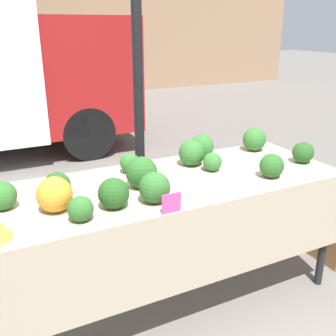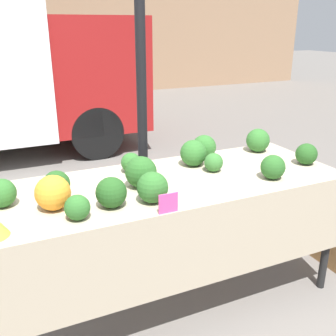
% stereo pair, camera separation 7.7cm
% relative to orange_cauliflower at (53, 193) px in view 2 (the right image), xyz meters
% --- Properties ---
extents(ground_plane, '(40.00, 40.00, 0.00)m').
position_rel_orange_cauliflower_xyz_m(ground_plane, '(0.66, 0.10, -0.90)').
color(ground_plane, slate).
extents(tent_pole, '(0.07, 0.07, 2.21)m').
position_rel_orange_cauliflower_xyz_m(tent_pole, '(0.74, 0.72, 0.20)').
color(tent_pole, black).
rests_on(tent_pole, ground_plane).
extents(market_table, '(2.09, 0.77, 0.82)m').
position_rel_orange_cauliflower_xyz_m(market_table, '(0.66, 0.04, -0.19)').
color(market_table, tan).
rests_on(market_table, ground_plane).
extents(orange_cauliflower, '(0.17, 0.17, 0.17)m').
position_rel_orange_cauliflower_xyz_m(orange_cauliflower, '(0.00, 0.00, 0.00)').
color(orange_cauliflower, orange).
rests_on(orange_cauliflower, market_table).
extents(broccoli_head_0, '(0.12, 0.12, 0.12)m').
position_rel_orange_cauliflower_xyz_m(broccoli_head_0, '(0.52, 0.33, -0.03)').
color(broccoli_head_0, '#2D6628').
rests_on(broccoli_head_0, market_table).
extents(broccoli_head_1, '(0.12, 0.12, 0.12)m').
position_rel_orange_cauliflower_xyz_m(broccoli_head_1, '(0.98, 0.13, -0.03)').
color(broccoli_head_1, '#336B2D').
rests_on(broccoli_head_1, market_table).
extents(broccoli_head_2, '(0.14, 0.14, 0.14)m').
position_rel_orange_cauliflower_xyz_m(broccoli_head_2, '(1.23, -0.12, -0.01)').
color(broccoli_head_2, '#285B23').
rests_on(broccoli_head_2, market_table).
extents(broccoli_head_3, '(0.16, 0.16, 0.16)m').
position_rel_orange_cauliflower_xyz_m(broccoli_head_3, '(1.05, 0.37, -0.01)').
color(broccoli_head_3, '#2D6628').
rests_on(broccoli_head_3, market_table).
extents(broccoli_head_4, '(0.17, 0.17, 0.17)m').
position_rel_orange_cauliflower_xyz_m(broccoli_head_4, '(1.48, 0.35, -0.00)').
color(broccoli_head_4, '#2D6628').
rests_on(broccoli_head_4, market_table).
extents(broccoli_head_5, '(0.17, 0.17, 0.17)m').
position_rel_orange_cauliflower_xyz_m(broccoli_head_5, '(0.92, 0.28, -0.00)').
color(broccoli_head_5, '#2D6628').
rests_on(broccoli_head_5, market_table).
extents(broccoli_head_6, '(0.14, 0.14, 0.14)m').
position_rel_orange_cauliflower_xyz_m(broccoli_head_6, '(-0.23, 0.14, -0.01)').
color(broccoli_head_6, '#2D6628').
rests_on(broccoli_head_6, market_table).
extents(broccoli_head_7, '(0.18, 0.18, 0.18)m').
position_rel_orange_cauliflower_xyz_m(broccoli_head_7, '(0.49, 0.08, 0.00)').
color(broccoli_head_7, '#285B23').
rests_on(broccoli_head_7, market_table).
extents(broccoli_head_8, '(0.14, 0.14, 0.14)m').
position_rel_orange_cauliflower_xyz_m(broccoli_head_8, '(1.60, -0.00, -0.02)').
color(broccoli_head_8, '#23511E').
rests_on(broccoli_head_8, market_table).
extents(broccoli_head_9, '(0.14, 0.14, 0.14)m').
position_rel_orange_cauliflower_xyz_m(broccoli_head_9, '(0.04, 0.15, -0.02)').
color(broccoli_head_9, '#23511E').
rests_on(broccoli_head_9, market_table).
extents(broccoli_head_10, '(0.12, 0.12, 0.12)m').
position_rel_orange_cauliflower_xyz_m(broccoli_head_10, '(0.08, -0.16, -0.03)').
color(broccoli_head_10, '#2D6628').
rests_on(broccoli_head_10, market_table).
extents(broccoli_head_11, '(0.16, 0.16, 0.16)m').
position_rel_orange_cauliflower_xyz_m(broccoli_head_11, '(0.47, -0.12, -0.01)').
color(broccoli_head_11, '#2D6628').
rests_on(broccoli_head_11, market_table).
extents(broccoli_head_12, '(0.16, 0.16, 0.16)m').
position_rel_orange_cauliflower_xyz_m(broccoli_head_12, '(0.27, -0.09, -0.01)').
color(broccoli_head_12, '#23511E').
rests_on(broccoli_head_12, market_table).
extents(price_sign, '(0.10, 0.01, 0.10)m').
position_rel_orange_cauliflower_xyz_m(price_sign, '(0.49, -0.27, -0.04)').
color(price_sign, '#EF4793').
rests_on(price_sign, market_table).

